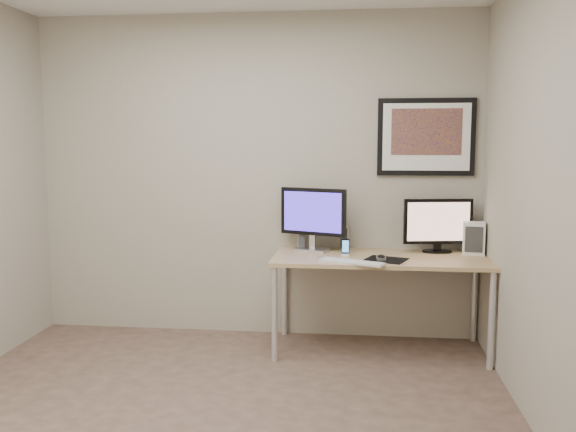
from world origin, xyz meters
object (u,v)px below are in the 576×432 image
(desk, at_px, (380,265))
(fan_unit, at_px, (474,238))
(monitor_tv, at_px, (438,224))
(speaker_left, at_px, (302,239))
(keyboard, at_px, (352,262))
(monitor_large, at_px, (313,216))
(framed_art, at_px, (426,137))
(phone_dock, at_px, (345,247))
(speaker_right, at_px, (345,237))

(desk, distance_m, fan_unit, 0.75)
(monitor_tv, xyz_separation_m, speaker_left, (-1.06, 0.04, -0.14))
(desk, relative_size, keyboard, 3.34)
(monitor_large, relative_size, monitor_tv, 0.98)
(desk, xyz_separation_m, monitor_large, (-0.52, 0.18, 0.34))
(framed_art, relative_size, phone_dock, 5.78)
(monitor_large, xyz_separation_m, speaker_right, (0.25, 0.11, -0.18))
(speaker_left, bearing_deg, monitor_tv, -10.08)
(framed_art, distance_m, fan_unit, 0.86)
(speaker_right, bearing_deg, desk, -31.16)
(phone_dock, distance_m, keyboard, 0.29)
(desk, bearing_deg, framed_art, 43.46)
(phone_dock, bearing_deg, keyboard, -78.66)
(monitor_large, distance_m, monitor_tv, 0.96)
(speaker_right, height_order, phone_dock, speaker_right)
(monitor_large, distance_m, speaker_left, 0.23)
(speaker_right, distance_m, fan_unit, 0.99)
(monitor_tv, relative_size, phone_dock, 4.10)
(phone_dock, xyz_separation_m, keyboard, (0.05, -0.28, -0.06))
(monitor_large, bearing_deg, monitor_tv, 21.61)
(keyboard, bearing_deg, desk, 75.60)
(speaker_left, bearing_deg, desk, -29.86)
(speaker_right, xyz_separation_m, fan_unit, (0.98, -0.12, 0.03))
(monitor_tv, bearing_deg, desk, -164.35)
(desk, distance_m, speaker_left, 0.68)
(speaker_left, xyz_separation_m, fan_unit, (1.32, -0.09, 0.04))
(desk, xyz_separation_m, keyboard, (-0.21, -0.28, 0.07))
(keyboard, xyz_separation_m, fan_unit, (0.92, 0.44, 0.12))
(desk, bearing_deg, monitor_tv, 25.04)
(speaker_right, xyz_separation_m, phone_dock, (0.01, -0.28, -0.03))
(monitor_tv, relative_size, fan_unit, 2.14)
(phone_dock, bearing_deg, speaker_left, 146.00)
(framed_art, height_order, keyboard, framed_art)
(framed_art, height_order, phone_dock, framed_art)
(monitor_large, height_order, phone_dock, monitor_large)
(monitor_tv, bearing_deg, phone_dock, -173.15)
(monitor_tv, distance_m, keyboard, 0.84)
(fan_unit, bearing_deg, framed_art, 164.28)
(monitor_large, relative_size, speaker_right, 2.79)
(phone_dock, relative_size, keyboard, 0.27)
(speaker_right, bearing_deg, monitor_large, -141.09)
(framed_art, xyz_separation_m, speaker_left, (-0.97, -0.08, -0.81))
(keyboard, bearing_deg, framed_art, 70.12)
(framed_art, xyz_separation_m, monitor_tv, (0.09, -0.12, -0.67))
(framed_art, xyz_separation_m, speaker_right, (-0.62, -0.05, -0.80))
(speaker_right, distance_m, phone_dock, 0.28)
(monitor_large, distance_m, speaker_right, 0.33)
(speaker_right, bearing_deg, phone_dock, -72.88)
(speaker_left, bearing_deg, phone_dock, -42.64)
(monitor_tv, distance_m, speaker_left, 1.07)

